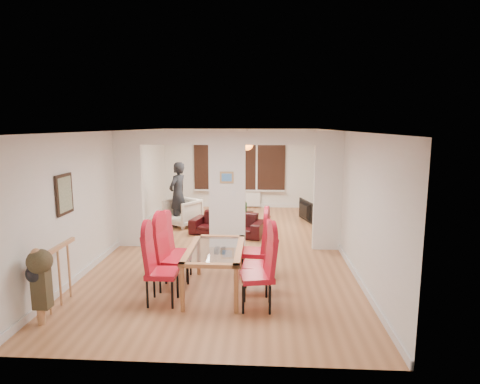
# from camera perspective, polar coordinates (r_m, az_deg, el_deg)

# --- Properties ---
(floor) EXTENTS (5.00, 9.00, 0.01)m
(floor) POSITION_cam_1_polar(r_m,az_deg,el_deg) (9.15, -1.79, -7.80)
(floor) COLOR #B07247
(floor) RESTS_ON ground
(room_walls) EXTENTS (5.00, 9.00, 2.60)m
(room_walls) POSITION_cam_1_polar(r_m,az_deg,el_deg) (8.85, -1.83, 0.26)
(room_walls) COLOR silver
(room_walls) RESTS_ON floor
(divider_wall) EXTENTS (5.00, 0.18, 2.60)m
(divider_wall) POSITION_cam_1_polar(r_m,az_deg,el_deg) (8.85, -1.83, 0.26)
(divider_wall) COLOR white
(divider_wall) RESTS_ON floor
(bay_window_blinds) EXTENTS (3.00, 0.08, 1.80)m
(bay_window_blinds) POSITION_cam_1_polar(r_m,az_deg,el_deg) (13.22, -0.09, 4.21)
(bay_window_blinds) COLOR black
(bay_window_blinds) RESTS_ON room_walls
(radiator) EXTENTS (1.40, 0.08, 0.50)m
(radiator) POSITION_cam_1_polar(r_m,az_deg,el_deg) (13.35, -0.10, -0.94)
(radiator) COLOR white
(radiator) RESTS_ON floor
(pendant_light) EXTENTS (0.36, 0.36, 0.36)m
(pendant_light) POSITION_cam_1_polar(r_m,az_deg,el_deg) (12.03, 1.01, 6.78)
(pendant_light) COLOR orange
(pendant_light) RESTS_ON room_walls
(stair_newel) EXTENTS (0.40, 1.20, 1.10)m
(stair_newel) POSITION_cam_1_polar(r_m,az_deg,el_deg) (6.66, -24.54, -10.45)
(stair_newel) COLOR tan
(stair_newel) RESTS_ON floor
(wall_poster) EXTENTS (0.04, 0.52, 0.67)m
(wall_poster) POSITION_cam_1_polar(r_m,az_deg,el_deg) (7.19, -23.71, -0.30)
(wall_poster) COLOR gray
(wall_poster) RESTS_ON room_walls
(pillar_photo) EXTENTS (0.30, 0.03, 0.25)m
(pillar_photo) POSITION_cam_1_polar(r_m,az_deg,el_deg) (8.71, -1.90, 2.10)
(pillar_photo) COLOR #4C8CD8
(pillar_photo) RESTS_ON divider_wall
(dining_table) EXTENTS (0.89, 1.59, 0.75)m
(dining_table) POSITION_cam_1_polar(r_m,az_deg,el_deg) (6.72, -3.54, -10.98)
(dining_table) COLOR #AB6B3F
(dining_table) RESTS_ON floor
(dining_chair_la) EXTENTS (0.47, 0.47, 1.15)m
(dining_chair_la) POSITION_cam_1_polar(r_m,az_deg,el_deg) (6.34, -11.01, -10.49)
(dining_chair_la) COLOR #B41224
(dining_chair_la) RESTS_ON floor
(dining_chair_lb) EXTENTS (0.54, 0.54, 1.16)m
(dining_chair_lb) POSITION_cam_1_polar(r_m,az_deg,el_deg) (6.84, -9.41, -8.88)
(dining_chair_lb) COLOR #B41224
(dining_chair_lb) RESTS_ON floor
(dining_chair_lc) EXTENTS (0.47, 0.47, 1.09)m
(dining_chair_lc) POSITION_cam_1_polar(r_m,az_deg,el_deg) (7.28, -8.73, -8.02)
(dining_chair_lc) COLOR #B41224
(dining_chair_lc) RESTS_ON floor
(dining_chair_ra) EXTENTS (0.55, 0.55, 1.17)m
(dining_chair_ra) POSITION_cam_1_polar(r_m,az_deg,el_deg) (6.07, 2.42, -11.13)
(dining_chair_ra) COLOR #B41224
(dining_chair_ra) RESTS_ON floor
(dining_chair_rb) EXTENTS (0.45, 0.45, 1.08)m
(dining_chair_rb) POSITION_cam_1_polar(r_m,az_deg,el_deg) (6.60, 2.27, -9.81)
(dining_chair_rb) COLOR #B41224
(dining_chair_rb) RESTS_ON floor
(dining_chair_rc) EXTENTS (0.51, 0.51, 1.16)m
(dining_chair_rc) POSITION_cam_1_polar(r_m,az_deg,el_deg) (7.18, 1.99, -7.89)
(dining_chair_rc) COLOR #B41224
(dining_chair_rc) RESTS_ON floor
(sofa) EXTENTS (1.97, 1.17, 0.54)m
(sofa) POSITION_cam_1_polar(r_m,az_deg,el_deg) (10.09, -1.78, -4.57)
(sofa) COLOR black
(sofa) RESTS_ON floor
(armchair) EXTENTS (1.11, 1.12, 0.74)m
(armchair) POSITION_cam_1_polar(r_m,az_deg,el_deg) (11.04, -8.16, -2.90)
(armchair) COLOR beige
(armchair) RESTS_ON floor
(person) EXTENTS (0.75, 0.63, 1.74)m
(person) POSITION_cam_1_polar(r_m,az_deg,el_deg) (11.00, -8.83, -0.30)
(person) COLOR black
(person) RESTS_ON floor
(television) EXTENTS (1.01, 0.40, 0.58)m
(television) POSITION_cam_1_polar(r_m,az_deg,el_deg) (11.67, 8.90, -2.63)
(television) COLOR black
(television) RESTS_ON floor
(coffee_table) EXTENTS (0.94, 0.49, 0.21)m
(coffee_table) POSITION_cam_1_polar(r_m,az_deg,el_deg) (11.71, -0.36, -3.40)
(coffee_table) COLOR #321911
(coffee_table) RESTS_ON floor
(bottle) EXTENTS (0.08, 0.08, 0.30)m
(bottle) POSITION_cam_1_polar(r_m,az_deg,el_deg) (11.69, 0.79, -2.13)
(bottle) COLOR #143F19
(bottle) RESTS_ON coffee_table
(bowl) EXTENTS (0.20, 0.20, 0.05)m
(bowl) POSITION_cam_1_polar(r_m,az_deg,el_deg) (11.75, -1.29, -2.71)
(bowl) COLOR #321911
(bowl) RESTS_ON coffee_table
(shoes) EXTENTS (0.24, 0.26, 0.10)m
(shoes) POSITION_cam_1_polar(r_m,az_deg,el_deg) (8.71, -2.86, -8.38)
(shoes) COLOR black
(shoes) RESTS_ON floor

